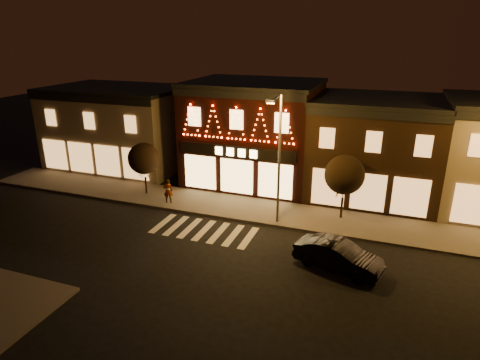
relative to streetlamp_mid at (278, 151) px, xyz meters
The scene contains 10 objects.
ground 9.06m from the streetlamp_mid, 122.68° to the right, with size 120.00×120.00×0.00m, color black.
sidewalk_far 5.61m from the streetlamp_mid, 141.64° to the left, with size 44.00×4.00×0.15m, color #47423D.
building_left 18.76m from the streetlamp_mid, 155.91° to the left, with size 12.20×8.28×7.30m.
building_pulp 8.68m from the streetlamp_mid, 118.15° to the left, with size 10.20×8.34×8.30m.
building_right_a 9.45m from the streetlamp_mid, 54.62° to the left, with size 9.20×8.28×7.50m.
streetlamp_mid is the anchor object (origin of this frame).
tree_left 11.13m from the streetlamp_mid, behind, with size 2.38×2.38×3.99m.
tree_right 4.88m from the streetlamp_mid, 30.58° to the left, with size 2.59×2.59×4.33m.
dark_sedan 7.38m from the streetlamp_mid, 41.75° to the right, with size 1.63×4.68×1.54m, color black.
pedestrian 9.20m from the streetlamp_mid, behind, with size 0.66×0.43×1.81m, color gray.
Camera 1 is at (10.28, -17.51, 11.96)m, focal length 30.99 mm.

